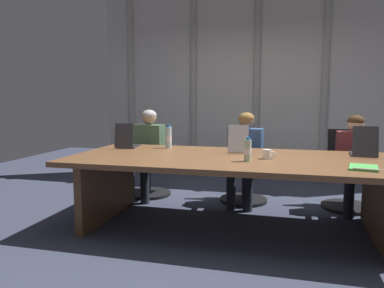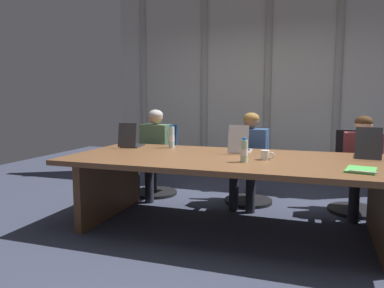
% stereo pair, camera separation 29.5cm
% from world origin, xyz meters
% --- Properties ---
extents(ground_plane, '(10.25, 10.25, 0.00)m').
position_xyz_m(ground_plane, '(0.00, 0.00, 0.00)').
color(ground_plane, '#383D51').
extents(conference_table, '(3.23, 1.44, 0.74)m').
position_xyz_m(conference_table, '(0.00, 0.00, 0.58)').
color(conference_table, brown).
rests_on(conference_table, ground_plane).
extents(curtain_backdrop, '(5.13, 0.17, 3.17)m').
position_xyz_m(curtain_backdrop, '(0.00, 2.47, 1.58)').
color(curtain_backdrop, beige).
rests_on(curtain_backdrop, ground_plane).
extents(laptop_left_end, '(0.26, 0.38, 0.29)m').
position_xyz_m(laptop_left_end, '(-1.30, 0.38, 0.79)').
color(laptop_left_end, '#2D2D33').
rests_on(laptop_left_end, conference_table).
extents(laptop_left_mid, '(0.23, 0.38, 0.30)m').
position_xyz_m(laptop_left_mid, '(0.02, 0.36, 0.79)').
color(laptop_left_mid, '#BCBCC1').
rests_on(laptop_left_mid, conference_table).
extents(laptop_center, '(0.27, 0.45, 0.31)m').
position_xyz_m(laptop_center, '(1.28, 0.38, 0.80)').
color(laptop_center, '#2D2D33').
rests_on(laptop_center, conference_table).
extents(office_chair_left_end, '(0.60, 0.61, 0.95)m').
position_xyz_m(office_chair_left_end, '(-1.28, 1.08, 0.35)').
color(office_chair_left_end, navy).
rests_on(office_chair_left_end, ground_plane).
extents(office_chair_left_mid, '(0.60, 0.61, 0.93)m').
position_xyz_m(office_chair_left_mid, '(-0.00, 1.08, 0.35)').
color(office_chair_left_mid, '#2D2D38').
rests_on(office_chair_left_mid, ground_plane).
extents(office_chair_center, '(0.60, 0.60, 0.94)m').
position_xyz_m(office_chair_center, '(1.25, 1.08, 0.35)').
color(office_chair_center, black).
rests_on(office_chair_center, ground_plane).
extents(person_left_end, '(0.41, 0.56, 1.17)m').
position_xyz_m(person_left_end, '(-1.27, 0.92, 0.66)').
color(person_left_end, '#4C6B4C').
rests_on(person_left_end, ground_plane).
extents(person_left_mid, '(0.44, 0.56, 1.14)m').
position_xyz_m(person_left_mid, '(0.02, 0.93, 0.65)').
color(person_left_mid, '#335184').
rests_on(person_left_mid, ground_plane).
extents(person_center, '(0.41, 0.55, 1.12)m').
position_xyz_m(person_center, '(1.30, 0.92, 0.64)').
color(person_center, brown).
rests_on(person_center, ground_plane).
extents(water_bottle_primary, '(0.07, 0.07, 0.27)m').
position_xyz_m(water_bottle_primary, '(-0.82, 0.48, 0.86)').
color(water_bottle_primary, silver).
rests_on(water_bottle_primary, conference_table).
extents(water_bottle_secondary, '(0.07, 0.07, 0.22)m').
position_xyz_m(water_bottle_secondary, '(0.18, -0.22, 0.84)').
color(water_bottle_secondary, '#ADD1B2').
rests_on(water_bottle_secondary, conference_table).
extents(coffee_mug_near, '(0.13, 0.09, 0.09)m').
position_xyz_m(coffee_mug_near, '(0.35, -0.03, 0.78)').
color(coffee_mug_near, white).
rests_on(coffee_mug_near, conference_table).
extents(spiral_notepad, '(0.27, 0.34, 0.03)m').
position_xyz_m(spiral_notepad, '(1.15, -0.33, 0.74)').
color(spiral_notepad, '#4CB74C').
rests_on(spiral_notepad, conference_table).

